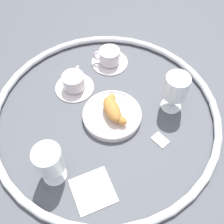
# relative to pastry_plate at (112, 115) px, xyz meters

# --- Properties ---
(ground_plane) EXTENTS (2.20, 2.20, 0.00)m
(ground_plane) POSITION_rel_pastry_plate_xyz_m (-0.01, -0.02, -0.01)
(ground_plane) COLOR #4C4F56
(table_chrome_rim) EXTENTS (0.74, 0.74, 0.02)m
(table_chrome_rim) POSITION_rel_pastry_plate_xyz_m (-0.01, -0.02, -0.00)
(table_chrome_rim) COLOR silver
(table_chrome_rim) RESTS_ON ground_plane
(pastry_plate) EXTENTS (0.19, 0.19, 0.02)m
(pastry_plate) POSITION_rel_pastry_plate_xyz_m (0.00, 0.00, 0.00)
(pastry_plate) COLOR silver
(pastry_plate) RESTS_ON ground_plane
(croissant_large) EXTENTS (0.13, 0.08, 0.04)m
(croissant_large) POSITION_rel_pastry_plate_xyz_m (-0.00, 0.00, 0.03)
(croissant_large) COLOR #BC7A38
(croissant_large) RESTS_ON pastry_plate
(coffee_cup_near) EXTENTS (0.14, 0.14, 0.06)m
(coffee_cup_near) POSITION_rel_pastry_plate_xyz_m (-0.14, -0.11, 0.01)
(coffee_cup_near) COLOR silver
(coffee_cup_near) RESTS_ON ground_plane
(coffee_cup_far) EXTENTS (0.14, 0.14, 0.06)m
(coffee_cup_far) POSITION_rel_pastry_plate_xyz_m (-0.25, 0.02, 0.01)
(coffee_cup_far) COLOR silver
(coffee_cup_far) RESTS_ON ground_plane
(juice_glass_left) EXTENTS (0.08, 0.08, 0.14)m
(juice_glass_left) POSITION_rel_pastry_plate_xyz_m (0.18, -0.19, 0.08)
(juice_glass_left) COLOR white
(juice_glass_left) RESTS_ON ground_plane
(juice_glass_right) EXTENTS (0.08, 0.08, 0.14)m
(juice_glass_right) POSITION_rel_pastry_plate_xyz_m (-0.02, 0.20, 0.08)
(juice_glass_right) COLOR white
(juice_glass_right) RESTS_ON ground_plane
(sugar_packet) EXTENTS (0.06, 0.06, 0.01)m
(sugar_packet) POSITION_rel_pastry_plate_xyz_m (0.10, 0.14, -0.01)
(sugar_packet) COLOR white
(sugar_packet) RESTS_ON ground_plane
(folded_napkin) EXTENTS (0.14, 0.14, 0.01)m
(folded_napkin) POSITION_rel_pastry_plate_xyz_m (0.24, -0.08, -0.01)
(folded_napkin) COLOR silver
(folded_napkin) RESTS_ON ground_plane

